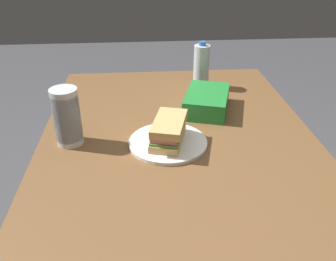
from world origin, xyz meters
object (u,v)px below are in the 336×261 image
dining_table (182,182)px  paper_plate (168,143)px  chip_bag (207,101)px  sandwich (168,130)px  plastic_cup_stack (67,117)px  water_bottle_tall (201,66)px

dining_table → paper_plate: (-0.07, -0.04, 0.11)m
dining_table → chip_bag: size_ratio=6.37×
paper_plate → sandwich: size_ratio=1.24×
dining_table → sandwich: (-0.06, -0.04, 0.15)m
paper_plate → sandwich: 0.05m
plastic_cup_stack → paper_plate: bearing=83.6°
water_bottle_tall → plastic_cup_stack: size_ratio=1.06×
water_bottle_tall → plastic_cup_stack: 0.65m
paper_plate → chip_bag: (-0.24, 0.16, 0.03)m
sandwich → water_bottle_tall: size_ratio=1.02×
chip_bag → water_bottle_tall: 0.23m
paper_plate → chip_bag: chip_bag is taller
dining_table → sandwich: size_ratio=7.31×
paper_plate → sandwich: sandwich is taller
sandwich → plastic_cup_stack: (-0.04, -0.31, 0.04)m
sandwich → water_bottle_tall: water_bottle_tall is taller
sandwich → chip_bag: size_ratio=0.87×
paper_plate → chip_bag: size_ratio=1.08×
sandwich → plastic_cup_stack: plastic_cup_stack is taller
paper_plate → sandwich: bearing=11.7°
dining_table → paper_plate: 0.13m
chip_bag → plastic_cup_stack: 0.52m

